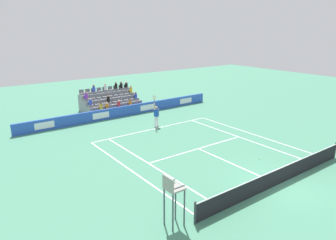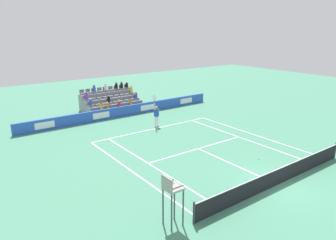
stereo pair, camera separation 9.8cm
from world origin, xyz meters
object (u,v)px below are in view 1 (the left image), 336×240
loose_tennis_ball (259,159)px  tennis_player (156,115)px  tennis_net (279,176)px  umpire_chair (173,194)px

loose_tennis_ball → tennis_player: bearing=-81.9°
tennis_player → tennis_net: bearing=87.6°
tennis_net → umpire_chair: umpire_chair is taller
tennis_net → tennis_player: size_ratio=4.19×
loose_tennis_ball → umpire_chair: bearing=14.6°
tennis_net → loose_tennis_ball: size_ratio=176.03×
tennis_net → tennis_player: bearing=-92.4°
tennis_net → tennis_player: (-0.51, -12.27, 0.50)m
tennis_net → umpire_chair: 6.85m
tennis_net → tennis_player: tennis_player is taller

